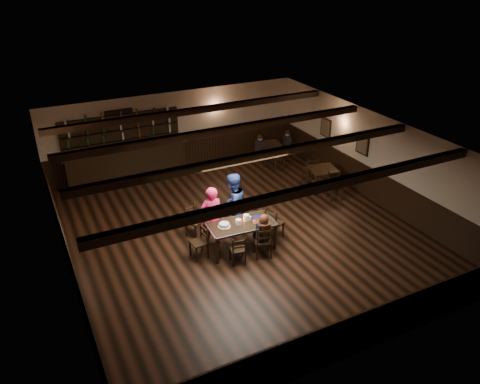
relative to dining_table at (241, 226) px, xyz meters
name	(u,v)px	position (x,y,z in m)	size (l,w,h in m)	color
ground	(240,230)	(0.38, 0.81, -0.68)	(10.00, 10.00, 0.00)	black
room_shell	(240,172)	(0.39, 0.85, 1.07)	(9.02, 10.02, 2.71)	beige
dining_table	(241,226)	(0.00, 0.00, 0.00)	(1.74, 0.95, 0.75)	black
chair_near_left	(238,248)	(-0.36, -0.57, -0.23)	(0.42, 0.40, 0.77)	black
chair_near_right	(264,240)	(0.32, -0.60, -0.16)	(0.51, 0.50, 0.89)	black
chair_end_left	(201,239)	(-1.03, 0.15, -0.18)	(0.42, 0.44, 0.86)	black
chair_end_right	(272,221)	(0.96, 0.07, -0.16)	(0.52, 0.53, 0.90)	black
chair_far_pushed	(193,218)	(-0.84, 1.20, -0.17)	(0.54, 0.53, 0.88)	black
woman_pink	(211,216)	(-0.57, 0.54, 0.15)	(0.60, 0.40, 1.66)	#F9215A
man_blue	(233,204)	(0.15, 0.80, 0.20)	(0.85, 0.66, 1.76)	navy
seated_person	(264,229)	(0.34, -0.54, 0.12)	(0.31, 0.47, 0.76)	black
cake	(224,225)	(-0.44, 0.05, 0.12)	(0.32, 0.32, 0.10)	white
plate_stack_a	(238,222)	(-0.07, 0.00, 0.14)	(0.15, 0.15, 0.14)	white
plate_stack_b	(246,218)	(0.19, 0.08, 0.16)	(0.14, 0.14, 0.17)	white
tea_light	(240,220)	(0.04, 0.14, 0.10)	(0.05, 0.05, 0.06)	#A5A8AD
salt_shaker	(254,222)	(0.30, -0.13, 0.11)	(0.03, 0.03, 0.09)	silver
pepper_shaker	(256,220)	(0.39, -0.09, 0.12)	(0.04, 0.04, 0.10)	#A5A8AD
drink_glass	(250,218)	(0.28, 0.06, 0.13)	(0.07, 0.07, 0.11)	silver
menu_red	(258,221)	(0.44, -0.10, 0.07)	(0.28, 0.19, 0.00)	maroon
menu_blue	(258,217)	(0.55, 0.11, 0.07)	(0.26, 0.18, 0.00)	#0E124A
bar_counter	(126,159)	(-1.53, 5.52, 0.05)	(4.11, 0.70, 2.20)	black
back_table_a	(323,172)	(3.85, 1.86, -0.03)	(1.01, 1.01, 0.75)	black
back_table_b	(270,146)	(3.46, 4.55, -0.04)	(0.87, 0.87, 0.75)	black
bg_patron_left	(260,144)	(3.03, 4.51, 0.13)	(0.24, 0.36, 0.70)	black
bg_patron_right	(287,139)	(4.15, 4.51, 0.12)	(0.26, 0.36, 0.68)	black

